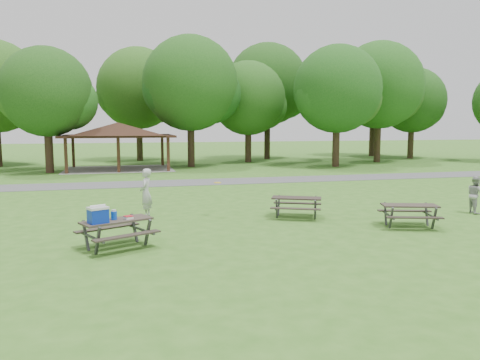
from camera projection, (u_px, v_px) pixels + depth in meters
name	position (u px, v px, depth m)	size (l,w,h in m)	color
ground	(240.00, 234.00, 15.50)	(160.00, 160.00, 0.00)	#366A1E
asphalt_path	(185.00, 183.00, 28.97)	(120.00, 3.20, 0.02)	#4E4E50
pavilion	(118.00, 131.00, 37.26)	(8.60, 7.01, 3.76)	#351F13
tree_row_d	(48.00, 95.00, 34.33)	(6.93, 6.60, 9.27)	black
tree_row_e	(191.00, 86.00, 39.30)	(8.40, 8.00, 11.02)	black
tree_row_f	(249.00, 101.00, 44.23)	(7.35, 7.00, 9.55)	black
tree_row_g	(338.00, 92.00, 39.38)	(7.77, 7.40, 10.25)	black
tree_row_h	(380.00, 88.00, 44.13)	(8.61, 8.20, 11.37)	#312316
tree_row_i	(413.00, 102.00, 49.08)	(7.14, 6.80, 9.52)	#302215
tree_deep_b	(139.00, 91.00, 46.01)	(8.40, 8.00, 11.13)	black
tree_deep_c	(268.00, 87.00, 48.15)	(8.82, 8.40, 11.90)	black
tree_deep_d	(374.00, 94.00, 52.80)	(8.40, 8.00, 11.27)	black
picnic_table_near	(111.00, 222.00, 13.47)	(2.50, 2.32, 1.39)	#322B24
picnic_table_middle	(296.00, 202.00, 18.12)	(2.35, 2.17, 0.82)	#2A231E
picnic_table_far	(409.00, 210.00, 16.45)	(2.26, 2.02, 0.82)	#312923
frisbee_in_flight	(218.00, 183.00, 18.21)	(0.31, 0.31, 0.02)	yellow
frisbee_thrower	(146.00, 193.00, 18.08)	(0.70, 0.46, 1.91)	#AFAEB1
frisbee_catcher	(475.00, 195.00, 18.96)	(0.74, 0.58, 1.52)	#A2A2A4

